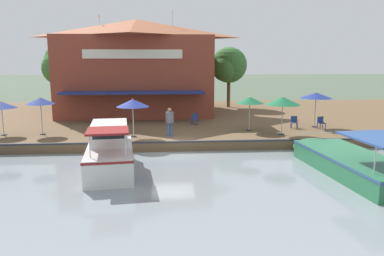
{
  "coord_description": "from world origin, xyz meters",
  "views": [
    {
      "loc": [
        21.39,
        -0.45,
        5.47
      ],
      "look_at": [
        -1.0,
        1.22,
        1.3
      ],
      "focal_mm": 35.0,
      "sensor_mm": 36.0,
      "label": 1
    }
  ],
  "objects": [
    {
      "name": "ground_plane",
      "position": [
        0.0,
        0.0,
        0.0
      ],
      "size": [
        220.0,
        220.0,
        0.0
      ],
      "primitive_type": "plane",
      "color": "#4C5B47"
    },
    {
      "name": "quay_deck",
      "position": [
        -11.0,
        0.0,
        0.3
      ],
      "size": [
        22.0,
        56.0,
        0.6
      ],
      "primitive_type": "cube",
      "color": "brown",
      "rests_on": "ground"
    },
    {
      "name": "quay_edge_fender",
      "position": [
        -0.1,
        0.0,
        0.65
      ],
      "size": [
        0.2,
        50.4,
        0.1
      ],
      "primitive_type": "cube",
      "color": "#2D2D33",
      "rests_on": "quay_deck"
    },
    {
      "name": "waterfront_restaurant",
      "position": [
        -13.4,
        -2.86,
        4.83
      ],
      "size": [
        11.65,
        13.55,
        9.11
      ],
      "color": "brown",
      "rests_on": "quay_deck"
    },
    {
      "name": "patio_umbrella_by_entrance",
      "position": [
        -1.99,
        -2.42,
        2.75
      ],
      "size": [
        2.03,
        2.03,
        2.43
      ],
      "color": "#B7B7B7",
      "rests_on": "quay_deck"
    },
    {
      "name": "patio_umbrella_back_row",
      "position": [
        -3.16,
        -10.83,
        2.56
      ],
      "size": [
        1.9,
        1.9,
        2.21
      ],
      "color": "#B7B7B7",
      "rests_on": "quay_deck"
    },
    {
      "name": "patio_umbrella_near_quay_edge",
      "position": [
        -1.99,
        7.13,
        2.81
      ],
      "size": [
        2.27,
        2.27,
        2.51
      ],
      "color": "#B7B7B7",
      "rests_on": "quay_deck"
    },
    {
      "name": "patio_umbrella_far_corner",
      "position": [
        -3.22,
        -8.4,
        2.79
      ],
      "size": [
        1.8,
        1.8,
        2.45
      ],
      "color": "#B7B7B7",
      "rests_on": "quay_deck"
    },
    {
      "name": "patio_umbrella_mid_patio_left",
      "position": [
        -4.49,
        10.36,
        2.89
      ],
      "size": [
        2.24,
        2.24,
        2.54
      ],
      "color": "#B7B7B7",
      "rests_on": "quay_deck"
    },
    {
      "name": "patio_umbrella_mid_patio_right",
      "position": [
        -3.56,
        5.35,
        2.7
      ],
      "size": [
        1.9,
        1.9,
        2.36
      ],
      "color": "#B7B7B7",
      "rests_on": "quay_deck"
    },
    {
      "name": "cafe_chair_beside_entrance",
      "position": [
        -6.09,
        1.78,
        1.08
      ],
      "size": [
        0.58,
        0.58,
        0.85
      ],
      "color": "navy",
      "rests_on": "quay_deck"
    },
    {
      "name": "cafe_chair_mid_patio",
      "position": [
        -4.22,
        8.75,
        1.08
      ],
      "size": [
        0.51,
        0.51,
        0.85
      ],
      "color": "navy",
      "rests_on": "quay_deck"
    },
    {
      "name": "cafe_chair_back_row_seat",
      "position": [
        -3.81,
        10.55,
        1.08
      ],
      "size": [
        0.47,
        0.47,
        0.85
      ],
      "color": "navy",
      "rests_on": "quay_deck"
    },
    {
      "name": "person_at_quay_edge",
      "position": [
        -1.89,
        -0.12,
        1.76
      ],
      "size": [
        0.52,
        0.52,
        1.83
      ],
      "color": "#2D5193",
      "rests_on": "quay_deck"
    },
    {
      "name": "motorboat_distant_upstream",
      "position": [
        3.18,
        -3.15,
        0.96
      ],
      "size": [
        6.08,
        2.72,
        2.3
      ],
      "color": "silver",
      "rests_on": "river_water"
    },
    {
      "name": "motorboat_outer_channel",
      "position": [
        4.25,
        8.37,
        0.61
      ],
      "size": [
        8.81,
        3.47,
        2.14
      ],
      "color": "#287047",
      "rests_on": "river_water"
    },
    {
      "name": "tree_behind_restaurant",
      "position": [
        -16.17,
        5.97,
        4.74
      ],
      "size": [
        3.76,
        3.58,
        6.04
      ],
      "color": "brown",
      "rests_on": "quay_deck"
    },
    {
      "name": "tree_downstream_bank",
      "position": [
        -19.62,
        -10.78,
        4.86
      ],
      "size": [
        5.21,
        4.96,
        6.88
      ],
      "color": "brown",
      "rests_on": "quay_deck"
    }
  ]
}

